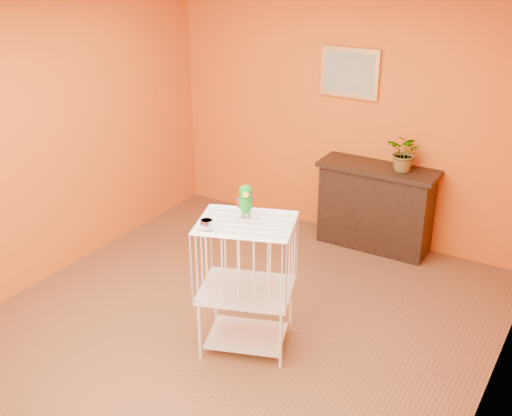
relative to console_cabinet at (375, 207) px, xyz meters
The scene contains 8 objects.
ground 2.13m from the console_cabinet, 102.22° to the right, with size 4.50×4.50×0.00m, color brown.
room_shell 2.38m from the console_cabinet, 102.22° to the right, with size 4.50×4.50×4.50m.
console_cabinet is the anchor object (origin of this frame).
potted_plant 0.65m from the console_cabinet, 12.00° to the right, with size 0.34×0.38×0.29m, color #26722D.
framed_picture 1.39m from the console_cabinet, 157.93° to the left, with size 0.62×0.04×0.50m.
birdcage 2.18m from the console_cabinet, 95.73° to the right, with size 0.84×0.74×1.08m.
feed_cup 2.53m from the console_cabinet, 99.51° to the right, with size 0.09×0.09×0.06m, color silver.
parrot 2.25m from the console_cabinet, 97.11° to the right, with size 0.18×0.24×0.28m.
Camera 1 is at (2.49, -3.78, 3.07)m, focal length 45.00 mm.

